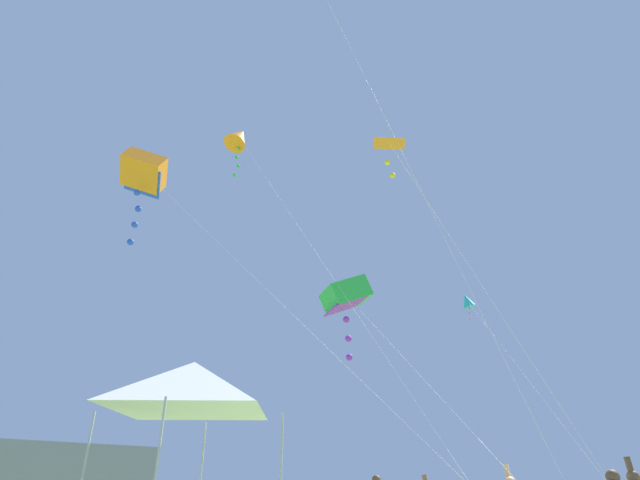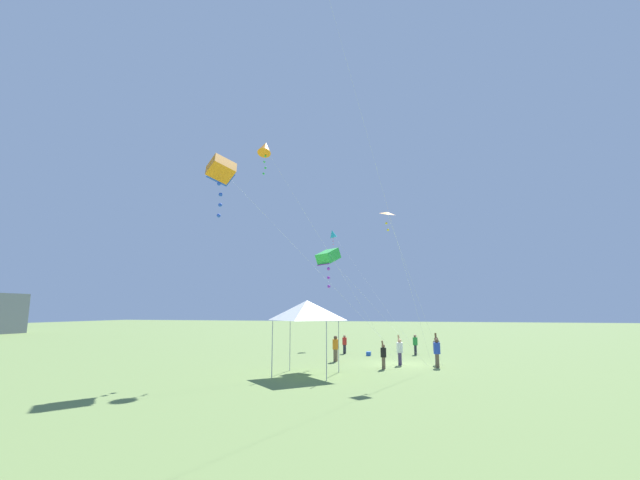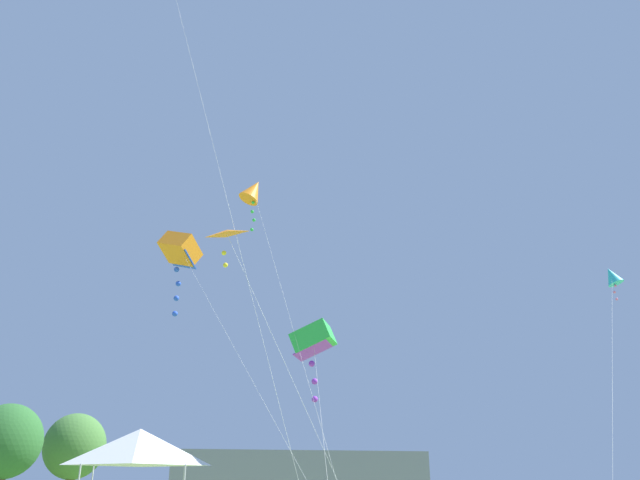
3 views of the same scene
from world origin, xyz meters
The scene contains 15 objects.
ground_plane centered at (0.00, 0.00, 0.00)m, with size 220.00×220.00×0.00m, color olive.
festival_tent centered at (-6.29, 4.67, 3.58)m, with size 3.36×3.36×4.15m.
cooler_box centered at (4.88, 2.79, 0.15)m, with size 0.49×0.34×0.31m, color blue.
person_orange_shirt centered at (0.33, 4.48, 0.97)m, with size 0.42×0.42×1.80m.
person_blue_shirt centered at (-1.14, -2.46, 0.97)m, with size 0.42×0.42×1.79m.
person_white_shirt centered at (-0.50, -0.07, 0.95)m, with size 0.40×0.40×1.96m.
person_black_shirt centered at (-2.67, 0.77, 0.83)m, with size 0.35×0.35×1.73m.
person_grey_shirt centered at (0.37, -2.45, 1.01)m, with size 0.43×0.43×2.07m.
person_green_shirt centered at (6.63, -0.81, 0.87)m, with size 0.38×0.38×1.61m.
person_red_shirt centered at (5.94, 4.96, 0.83)m, with size 0.36×0.36×1.53m.
kite_orange_delta_0 centered at (-4.08, 0.15, 9.44)m, with size 4.40×3.33×9.76m.
kite_green_box_1 centered at (-0.50, 4.80, 7.35)m, with size 1.93×7.63×8.05m.
kite_cyan_diamond_2 centered at (14.97, 7.97, 11.87)m, with size 9.36×9.69×12.43m.
kite_orange_diamond_4 centered at (-2.55, 8.99, 15.21)m, with size 3.41×9.51×16.01m.
kite_orange_box_5 centered at (-5.70, 10.76, 12.65)m, with size 6.61×12.38×13.63m.
Camera 2 is at (-30.10, -2.28, 3.59)m, focal length 24.00 mm.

